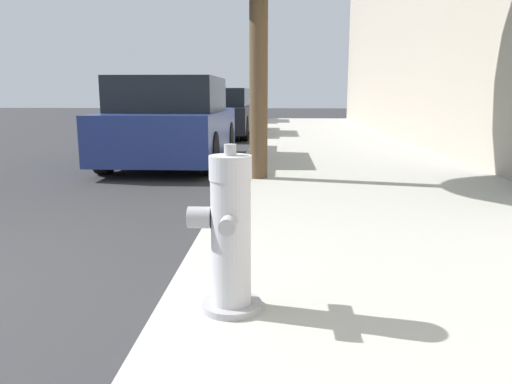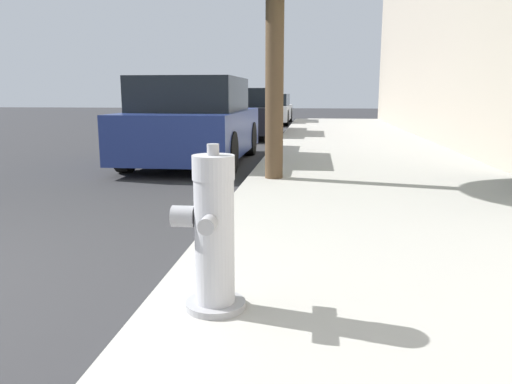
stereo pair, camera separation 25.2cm
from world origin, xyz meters
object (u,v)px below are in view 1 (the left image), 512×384
Objects in this scene: parked_car_mid at (220,113)px; parked_car_near at (172,123)px; fire_hydrant at (230,236)px; parked_car_far at (240,109)px.

parked_car_near is at bearing -91.61° from parked_car_mid.
parked_car_far is at bearing 94.45° from fire_hydrant.
parked_car_mid is at bearing -90.51° from parked_car_far.
parked_car_mid is at bearing 97.08° from fire_hydrant.
fire_hydrant is 11.97m from parked_car_mid.
parked_car_far is at bearing 88.97° from parked_car_near.
fire_hydrant is 6.49m from parked_car_near.
parked_car_mid is 0.88× the size of parked_car_far.
fire_hydrant is at bearing -75.44° from parked_car_near.
fire_hydrant is 0.21× the size of parked_car_near.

